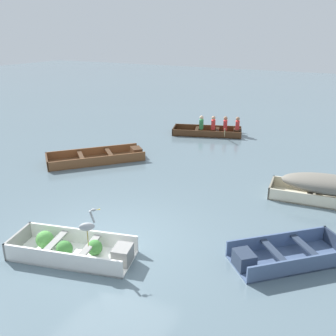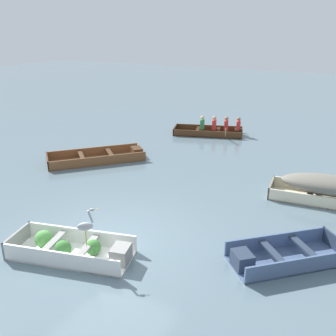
# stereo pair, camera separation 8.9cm
# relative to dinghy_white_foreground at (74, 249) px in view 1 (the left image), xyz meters

# --- Properties ---
(ground_plane) EXTENTS (80.00, 80.00, 0.00)m
(ground_plane) POSITION_rel_dinghy_white_foreground_xyz_m (0.39, 0.85, -0.17)
(ground_plane) COLOR slate
(dinghy_white_foreground) EXTENTS (2.86, 1.68, 0.43)m
(dinghy_white_foreground) POSITION_rel_dinghy_white_foreground_xyz_m (0.00, 0.00, 0.00)
(dinghy_white_foreground) COLOR white
(dinghy_white_foreground) RESTS_ON ground
(skiff_wooden_brown_near_moored) EXTENTS (3.28, 3.48, 0.35)m
(skiff_wooden_brown_near_moored) POSITION_rel_dinghy_white_foreground_xyz_m (-3.50, 5.33, -0.06)
(skiff_wooden_brown_near_moored) COLOR brown
(skiff_wooden_brown_near_moored) RESTS_ON ground
(skiff_slate_blue_mid_moored) EXTENTS (2.50, 2.46, 0.38)m
(skiff_slate_blue_mid_moored) POSITION_rel_dinghy_white_foreground_xyz_m (4.07, 1.98, -0.03)
(skiff_slate_blue_mid_moored) COLOR #475B7F
(skiff_slate_blue_mid_moored) RESTS_ON ground
(skiff_cream_far_moored) EXTENTS (3.34, 1.44, 0.79)m
(skiff_cream_far_moored) POSITION_rel_dinghy_white_foreground_xyz_m (4.55, 5.62, 0.27)
(skiff_cream_far_moored) COLOR beige
(skiff_cream_far_moored) RESTS_ON ground
(rowboat_dark_varnish_with_crew) EXTENTS (3.39, 2.50, 0.88)m
(rowboat_dark_varnish_with_crew) POSITION_rel_dinghy_white_foreground_xyz_m (-1.17, 10.81, 0.04)
(rowboat_dark_varnish_with_crew) COLOR #4C2D19
(rowboat_dark_varnish_with_crew) RESTS_ON ground
(heron_on_dinghy) EXTENTS (0.40, 0.35, 0.84)m
(heron_on_dinghy) POSITION_rel_dinghy_white_foreground_xyz_m (0.49, -0.04, 0.73)
(heron_on_dinghy) COLOR olive
(heron_on_dinghy) RESTS_ON dinghy_white_foreground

